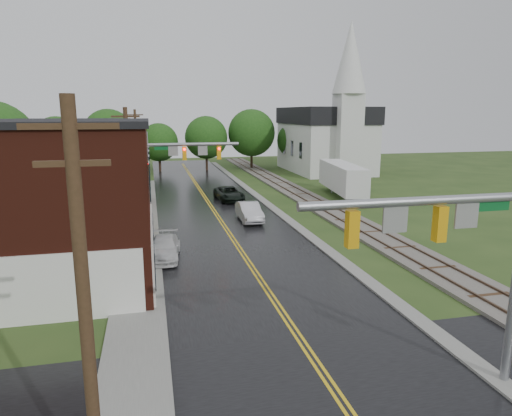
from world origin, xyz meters
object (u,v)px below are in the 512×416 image
object	(u,v)px
tree_left_e	(119,146)
church	(328,132)
traffic_signal_near	(461,240)
utility_pole_c	(137,148)
semi_trailer	(343,177)
traffic_signal_far	(175,160)
brick_building	(4,206)
suv_dark	(229,194)
utility_pole_b	(129,173)
tree_left_c	(64,154)
pickup_white	(164,248)
sedan_silver	(249,212)
utility_pole_a	(85,309)

from	to	relation	value
tree_left_e	church	bearing A→B (deg)	15.20
traffic_signal_near	utility_pole_c	xyz separation A→B (m)	(-10.27, 42.00, -0.25)
traffic_signal_near	semi_trailer	distance (m)	33.88
traffic_signal_far	utility_pole_c	distance (m)	17.33
tree_left_e	semi_trailer	size ratio (longest dim) A/B	0.75
traffic_signal_near	traffic_signal_far	bearing A→B (deg)	105.52
brick_building	suv_dark	xyz separation A→B (m)	(14.63, 20.00, -3.46)
traffic_signal_near	utility_pole_b	bearing A→B (deg)	117.19
utility_pole_c	brick_building	bearing A→B (deg)	-101.09
church	traffic_signal_far	bearing A→B (deg)	-131.27
brick_building	semi_trailer	world-z (taller)	brick_building
traffic_signal_far	tree_left_c	world-z (taller)	tree_left_c
traffic_signal_near	utility_pole_c	bearing A→B (deg)	103.74
tree_left_e	suv_dark	distance (m)	16.02
utility_pole_c	semi_trailer	size ratio (longest dim) A/B	0.83
pickup_white	semi_trailer	size ratio (longest dim) A/B	0.41
tree_left_e	sedan_silver	bearing A→B (deg)	-60.83
church	traffic_signal_far	world-z (taller)	church
suv_dark	semi_trailer	bearing A→B (deg)	-9.40
tree_left_c	tree_left_e	distance (m)	7.82
traffic_signal_far	utility_pole_c	size ratio (longest dim) A/B	0.82
utility_pole_c	church	bearing A→B (deg)	19.97
brick_building	pickup_white	size ratio (longest dim) A/B	3.22
tree_left_c	semi_trailer	distance (m)	28.42
sedan_silver	utility_pole_c	bearing A→B (deg)	116.96
sedan_silver	tree_left_c	bearing A→B (deg)	139.45
utility_pole_c	pickup_white	world-z (taller)	utility_pole_c
church	utility_pole_a	bearing A→B (deg)	-116.51
pickup_white	brick_building	bearing A→B (deg)	-155.05
traffic_signal_far	sedan_silver	distance (m)	7.19
brick_building	sedan_silver	bearing A→B (deg)	36.74
church	utility_pole_c	xyz separation A→B (m)	(-26.80, -9.74, -1.11)
traffic_signal_far	utility_pole_a	world-z (taller)	utility_pole_a
semi_trailer	tree_left_e	bearing A→B (deg)	152.58
tree_left_e	utility_pole_b	bearing A→B (deg)	-85.10
tree_left_c	pickup_white	world-z (taller)	tree_left_c
traffic_signal_far	utility_pole_a	xyz separation A→B (m)	(-3.33, -27.00, -0.25)
suv_dark	traffic_signal_near	bearing A→B (deg)	-92.77
tree_left_c	semi_trailer	bearing A→B (deg)	-11.79
utility_pole_a	tree_left_e	world-z (taller)	utility_pole_a
tree_left_e	semi_trailer	xyz separation A→B (m)	(22.72, -11.79, -2.72)
sedan_silver	pickup_white	size ratio (longest dim) A/B	1.03
traffic_signal_near	tree_left_c	size ratio (longest dim) A/B	0.96
traffic_signal_far	tree_left_c	xyz separation A→B (m)	(-10.38, 12.90, -0.46)
brick_building	utility_pole_a	size ratio (longest dim) A/B	1.59
traffic_signal_near	utility_pole_a	distance (m)	10.47
brick_building	sedan_silver	size ratio (longest dim) A/B	3.13
traffic_signal_far	pickup_white	world-z (taller)	traffic_signal_far
traffic_signal_near	tree_left_e	xyz separation A→B (m)	(-12.32, 43.90, -0.16)
tree_left_c	tree_left_e	xyz separation A→B (m)	(5.00, 6.00, 0.30)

